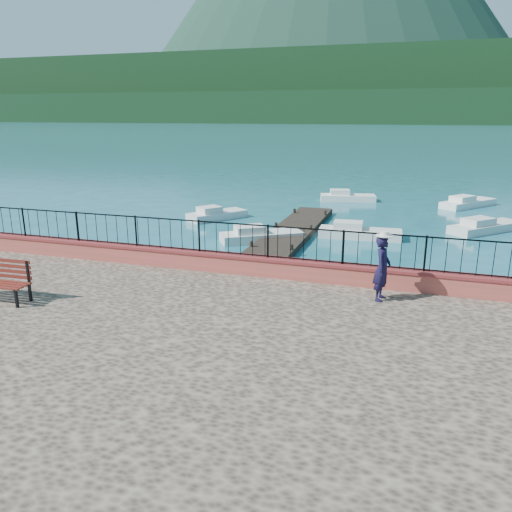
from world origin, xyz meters
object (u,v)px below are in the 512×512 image
Objects in this scene: person at (382,268)px; boat_1 at (360,230)px; boat_0 at (262,233)px; boat_5 at (468,201)px; boat_4 at (348,195)px; boat_3 at (217,212)px; boat_2 at (486,224)px.

person reaches higher than boat_1.
boat_0 is 4.88m from boat_1.
boat_5 is (4.01, 22.30, -1.66)m from person.
person is 22.59m from boat_4.
boat_4 is (6.35, 8.55, 0.00)m from boat_3.
person is at bearing -152.08° from boat_2.
boat_3 is (-3.96, 4.15, 0.00)m from boat_0.
boat_5 is at bearing -1.63° from person.
boat_4 is at bearing 129.50° from boat_5.
boat_0 and boat_4 have the same top height.
person is at bearing -90.25° from boat_0.
boat_1 is (-1.76, 11.60, -1.66)m from person.
boat_4 is at bearing 91.91° from boat_2.
boat_3 is at bearing 45.15° from person.
boat_2 is at bearing -7.45° from person.
boat_4 is at bearing 46.12° from boat_0.
boat_4 is 7.80m from boat_5.
person is 15.62m from boat_2.
boat_0 is 11.78m from boat_2.
boat_3 is at bearing 138.96° from boat_2.
boat_0 is 16.36m from boat_5.
boat_0 is 5.74m from boat_3.
boat_4 and boat_5 have the same top height.
boat_1 is 1.15× the size of boat_3.
person is 0.46× the size of boat_4.
boat_2 is at bearing -139.12° from boat_5.
boat_1 is at bearing 17.20° from person.
person reaches higher than boat_4.
person is 11.45m from boat_0.
person is 0.50× the size of boat_3.
boat_5 is at bearing 46.05° from boat_2.
boat_5 is (7.80, 0.10, 0.00)m from boat_4.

